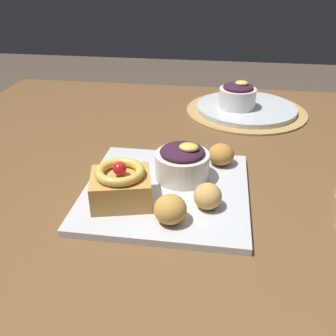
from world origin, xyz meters
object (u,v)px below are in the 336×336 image
object	(u,v)px
berry_ramekin	(182,162)
fritter_back	(208,196)
fritter_front	(221,154)
front_plate	(166,190)
back_ramekin	(238,95)
cake_slice	(121,185)
fritter_middle	(170,209)
back_plate	(246,108)

from	to	relation	value
berry_ramekin	fritter_back	bearing A→B (deg)	-59.60
fritter_front	front_plate	bearing A→B (deg)	-131.87
fritter_front	back_ramekin	size ratio (longest dim) A/B	0.53
front_plate	fritter_front	world-z (taller)	fritter_front
cake_slice	berry_ramekin	world-z (taller)	same
fritter_front	fritter_middle	distance (m)	0.21
back_ramekin	fritter_front	bearing A→B (deg)	-96.33
front_plate	back_plate	xyz separation A→B (m)	(0.15, 0.43, 0.01)
back_ramekin	berry_ramekin	bearing A→B (deg)	-105.36
fritter_back	back_plate	xyz separation A→B (m)	(0.08, 0.48, -0.02)
cake_slice	back_ramekin	world-z (taller)	back_ramekin
cake_slice	fritter_back	distance (m)	0.14
front_plate	back_ramekin	xyz separation A→B (m)	(0.13, 0.41, 0.04)
cake_slice	fritter_middle	distance (m)	0.10
fritter_front	back_plate	bearing A→B (deg)	79.38
front_plate	fritter_front	xyz separation A→B (m)	(0.09, 0.10, 0.03)
front_plate	berry_ramekin	bearing A→B (deg)	59.23
fritter_front	back_ramekin	distance (m)	0.31
fritter_middle	berry_ramekin	bearing A→B (deg)	88.76
fritter_front	fritter_back	distance (m)	0.15
berry_ramekin	fritter_back	size ratio (longest dim) A/B	2.06
cake_slice	berry_ramekin	xyz separation A→B (m)	(0.09, 0.09, 0.00)
fritter_front	fritter_middle	size ratio (longest dim) A/B	0.98
berry_ramekin	back_plate	size ratio (longest dim) A/B	0.37
fritter_front	cake_slice	bearing A→B (deg)	-135.87
cake_slice	fritter_front	world-z (taller)	cake_slice
front_plate	fritter_front	distance (m)	0.14
berry_ramekin	fritter_back	distance (m)	0.10
berry_ramekin	fritter_middle	world-z (taller)	berry_ramekin
front_plate	fritter_middle	world-z (taller)	fritter_middle
fritter_back	back_ramekin	xyz separation A→B (m)	(0.05, 0.46, 0.02)
fritter_front	back_plate	xyz separation A→B (m)	(0.06, 0.33, -0.02)
cake_slice	fritter_front	size ratio (longest dim) A/B	2.22
front_plate	fritter_back	world-z (taller)	fritter_back
fritter_middle	back_ramekin	bearing A→B (deg)	78.21
cake_slice	fritter_middle	size ratio (longest dim) A/B	2.18
back_ramekin	fritter_back	bearing A→B (deg)	-96.47
cake_slice	fritter_front	distance (m)	0.22
back_plate	back_ramekin	world-z (taller)	back_ramekin
berry_ramekin	back_ramekin	xyz separation A→B (m)	(0.10, 0.38, 0.01)
cake_slice	fritter_front	xyz separation A→B (m)	(0.16, 0.15, -0.01)
cake_slice	front_plate	bearing A→B (deg)	37.60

